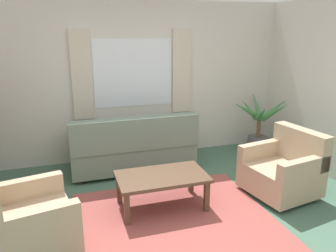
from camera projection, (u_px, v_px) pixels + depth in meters
name	position (u px, v px, depth m)	size (l,w,h in m)	color
ground_plane	(176.00, 221.00, 3.91)	(6.24, 6.24, 0.00)	#476B56
wall_back	(133.00, 82.00, 5.61)	(5.32, 0.12, 2.60)	silver
window_with_curtains	(134.00, 73.00, 5.49)	(1.98, 0.07, 1.40)	white
area_rug	(176.00, 221.00, 3.91)	(2.27, 2.02, 0.01)	#9E4C47
couch	(133.00, 148.00, 5.22)	(1.90, 0.82, 0.92)	slate
armchair_left	(24.00, 222.00, 3.27)	(0.98, 0.99, 0.88)	tan
armchair_right	(284.00, 169.00, 4.47)	(0.95, 0.97, 0.88)	tan
coffee_table	(162.00, 179.00, 4.11)	(1.10, 0.64, 0.44)	brown
potted_plant	(259.00, 128.00, 5.95)	(1.15, 1.12, 1.06)	#56565B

